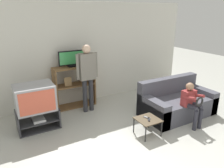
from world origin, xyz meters
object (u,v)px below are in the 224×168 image
television_flat (72,59)px  person_seated_child (192,101)px  remote_control_black (149,119)px  remote_control_white (147,118)px  snack_table (148,121)px  couch (176,103)px  person_standing_adult (87,72)px  tv_stand (38,119)px  media_shelf (74,86)px  television_main (35,97)px

television_flat → person_seated_child: size_ratio=0.74×
remote_control_black → remote_control_white: size_ratio=1.00×
snack_table → couch: (1.17, 0.40, -0.02)m
person_standing_adult → person_seated_child: (1.63, -1.73, -0.43)m
tv_stand → person_seated_child: 3.27m
media_shelf → remote_control_black: size_ratio=7.38×
remote_control_white → person_seated_child: bearing=-30.7°
remote_control_white → couch: bearing=-3.6°
television_main → snack_table: (1.87, -1.35, -0.40)m
television_flat → person_seated_child: 2.93m
tv_stand → person_standing_adult: person_standing_adult is taller
tv_stand → media_shelf: (1.08, 0.70, 0.33)m
remote_control_black → couch: couch is taller
television_main → person_standing_adult: size_ratio=0.46×
tv_stand → person_seated_child: bearing=-26.9°
tv_stand → person_standing_adult: bearing=11.7°
snack_table → remote_control_black: remote_control_black is taller
television_flat → remote_control_black: size_ratio=4.83×
couch → media_shelf: bearing=140.1°
snack_table → remote_control_white: size_ratio=3.05×
tv_stand → television_flat: 1.66m
remote_control_white → remote_control_black: bearing=-121.3°
person_standing_adult → tv_stand: bearing=-168.3°
television_main → snack_table: television_main is taller
remote_control_white → person_standing_adult: size_ratio=0.09×
media_shelf → remote_control_black: media_shelf is taller
remote_control_black → couch: bearing=53.2°
media_shelf → person_seated_child: (1.82, -2.17, 0.02)m
television_flat → person_seated_child: television_flat is taller
media_shelf → person_standing_adult: size_ratio=0.64×
remote_control_white → media_shelf: bearing=90.9°
television_main → television_flat: size_ratio=1.10×
person_standing_adult → snack_table: bearing=-69.5°
media_shelf → person_standing_adult: (0.18, -0.44, 0.46)m
television_flat → snack_table: 2.39m
television_main → media_shelf: bearing=31.9°
tv_stand → snack_table: size_ratio=1.90×
person_seated_child → remote_control_black: bearing=174.2°
media_shelf → couch: 2.55m
couch → snack_table: bearing=-161.2°
media_shelf → remote_control_white: size_ratio=7.38×
snack_table → television_main: bearing=144.3°
couch → remote_control_black: bearing=-159.8°
remote_control_black → person_seated_child: (1.04, -0.11, 0.22)m
tv_stand → remote_control_black: size_ratio=5.82×
media_shelf → remote_control_black: (0.77, -2.06, -0.19)m
tv_stand → television_flat: television_flat is taller
television_flat → couch: 2.73m
media_shelf → television_main: bearing=-148.1°
snack_table → person_standing_adult: person_standing_adult is taller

